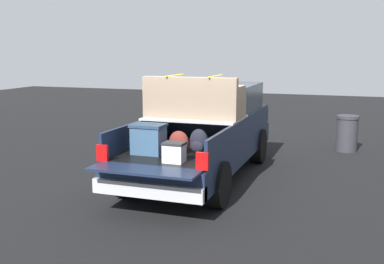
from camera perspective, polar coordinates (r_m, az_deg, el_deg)
The scene contains 3 objects.
ground_plane at distance 10.15m, azimuth 1.13°, elevation -5.56°, with size 40.00×40.00×0.00m, color black.
pickup_truck at distance 10.29m, azimuth 1.81°, elevation 0.27°, with size 6.05×2.06×2.23m.
trash_can at distance 13.31m, azimuth 18.46°, elevation -0.14°, with size 0.60×0.60×0.98m.
Camera 1 is at (-9.29, -3.06, 2.74)m, focal length 43.53 mm.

